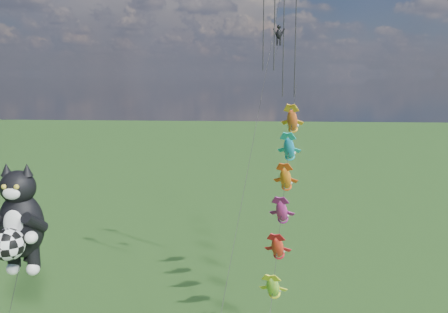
{
  "coord_description": "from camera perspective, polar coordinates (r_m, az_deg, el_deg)",
  "views": [
    {
      "loc": [
        17.26,
        -26.2,
        16.47
      ],
      "look_at": [
        14.9,
        7.11,
        10.94
      ],
      "focal_mm": 40.0,
      "sensor_mm": 36.0,
      "label": 1
    }
  ],
  "objects": [
    {
      "name": "cat_kite_rig",
      "position": [
        27.33,
        -22.44,
        -6.83
      ],
      "size": [
        2.79,
        4.27,
        12.09
      ],
      "rotation": [
        0.0,
        0.0,
        -0.31
      ],
      "color": "brown",
      "rests_on": "ground"
    },
    {
      "name": "fish_windsock_rig",
      "position": [
        32.19,
        6.83,
        -4.42
      ],
      "size": [
        2.91,
        15.76,
        15.71
      ],
      "rotation": [
        0.0,
        0.0,
        0.16
      ],
      "color": "brown",
      "rests_on": "ground"
    },
    {
      "name": "parafoil_rig",
      "position": [
        36.13,
        6.22,
        14.76
      ],
      "size": [
        5.69,
        17.02,
        26.47
      ],
      "rotation": [
        0.0,
        0.0,
        -0.2
      ],
      "color": "brown",
      "rests_on": "ground"
    }
  ]
}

